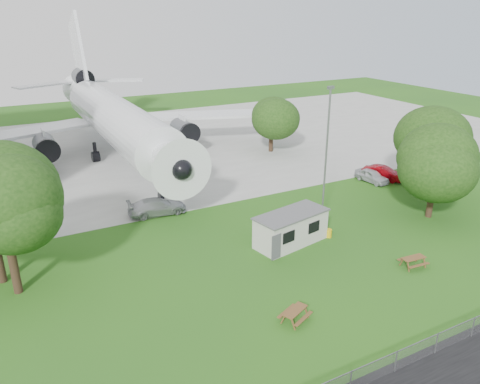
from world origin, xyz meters
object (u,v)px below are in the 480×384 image
site_cabin (291,228)px  picnic_east (412,266)px  picnic_west (295,321)px  airliner (113,116)px

site_cabin → picnic_east: site_cabin is taller
site_cabin → picnic_west: bearing=-122.3°
picnic_west → picnic_east: size_ratio=1.00×
site_cabin → picnic_east: bearing=-51.5°
site_cabin → airliner: bearing=101.6°
picnic_east → airliner: bearing=112.8°
site_cabin → picnic_east: (5.83, -7.34, -1.31)m
airliner → site_cabin: airliner is taller
picnic_west → picnic_east: same height
airliner → site_cabin: bearing=-78.4°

